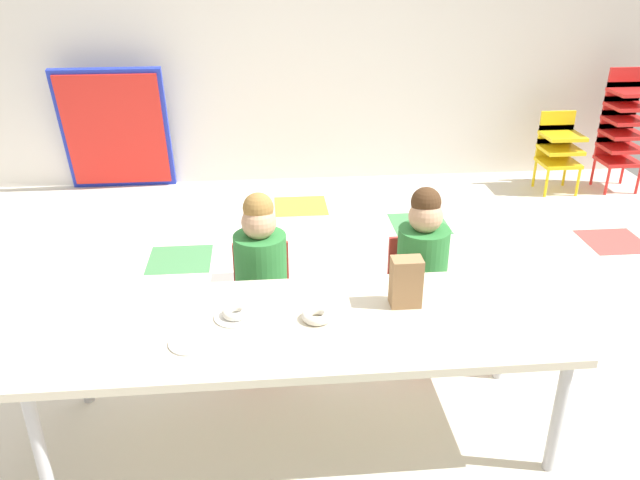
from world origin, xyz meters
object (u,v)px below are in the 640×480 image
(craft_table, at_px, (301,330))
(seated_child_middle_seat, at_px, (422,256))
(kid_chair_yellow_stack, at_px, (559,146))
(donut_powdered_on_plate, at_px, (236,312))
(paper_plate_center_table, at_px, (192,342))
(paper_plate_near_edge, at_px, (236,317))
(seated_child_near_camera, at_px, (261,263))
(folded_activity_table, at_px, (115,130))
(paper_bag_brown, at_px, (406,282))
(kid_chair_red_stack, at_px, (623,124))
(donut_powdered_loose, at_px, (317,316))

(craft_table, height_order, seated_child_middle_seat, seated_child_middle_seat)
(kid_chair_yellow_stack, relative_size, donut_powdered_on_plate, 6.05)
(paper_plate_center_table, bearing_deg, paper_plate_near_edge, 46.03)
(kid_chair_yellow_stack, bearing_deg, craft_table, -130.01)
(seated_child_near_camera, relative_size, folded_activity_table, 0.84)
(seated_child_near_camera, bearing_deg, paper_bag_brown, -39.30)
(paper_bag_brown, height_order, donut_powdered_on_plate, paper_bag_brown)
(craft_table, height_order, donut_powdered_on_plate, donut_powdered_on_plate)
(seated_child_middle_seat, relative_size, paper_bag_brown, 4.17)
(seated_child_middle_seat, distance_m, kid_chair_red_stack, 3.24)
(paper_plate_near_edge, bearing_deg, kid_chair_yellow_stack, 46.42)
(seated_child_near_camera, xyz_separation_m, donut_powdered_on_plate, (-0.11, -0.54, 0.06))
(seated_child_middle_seat, xyz_separation_m, donut_powdered_loose, (-0.59, -0.59, 0.05))
(seated_child_middle_seat, height_order, folded_activity_table, folded_activity_table)
(kid_chair_red_stack, bearing_deg, donut_powdered_loose, -135.22)
(seated_child_middle_seat, distance_m, donut_powdered_on_plate, 1.07)
(paper_bag_brown, relative_size, donut_powdered_loose, 1.72)
(folded_activity_table, bearing_deg, paper_bag_brown, -59.62)
(folded_activity_table, relative_size, donut_powdered_loose, 8.47)
(donut_powdered_loose, bearing_deg, paper_bag_brown, 12.70)
(kid_chair_red_stack, relative_size, donut_powdered_on_plate, 9.25)
(craft_table, bearing_deg, paper_bag_brown, 11.94)
(donut_powdered_on_plate, height_order, donut_powdered_loose, donut_powdered_on_plate)
(craft_table, xyz_separation_m, seated_child_near_camera, (-0.16, 0.60, 0.01))
(seated_child_middle_seat, xyz_separation_m, paper_plate_near_edge, (-0.92, -0.54, 0.03))
(paper_plate_near_edge, distance_m, donut_powdered_loose, 0.34)
(kid_chair_red_stack, relative_size, folded_activity_table, 0.96)
(seated_child_middle_seat, bearing_deg, donut_powdered_on_plate, -149.50)
(kid_chair_red_stack, height_order, donut_powdered_on_plate, kid_chair_red_stack)
(kid_chair_yellow_stack, relative_size, paper_plate_near_edge, 3.78)
(paper_bag_brown, bearing_deg, seated_child_middle_seat, 68.29)
(seated_child_near_camera, distance_m, paper_plate_center_table, 0.77)
(paper_plate_center_table, bearing_deg, kid_chair_yellow_stack, 46.40)
(seated_child_middle_seat, relative_size, kid_chair_red_stack, 0.88)
(donut_powdered_on_plate, bearing_deg, seated_child_middle_seat, 30.50)
(kid_chair_yellow_stack, distance_m, kid_chair_red_stack, 0.57)
(paper_bag_brown, height_order, donut_powdered_loose, paper_bag_brown)
(seated_child_near_camera, relative_size, paper_plate_center_table, 5.10)
(kid_chair_yellow_stack, distance_m, folded_activity_table, 3.81)
(paper_plate_center_table, bearing_deg, kid_chair_red_stack, 41.42)
(donut_powdered_on_plate, bearing_deg, craft_table, -11.86)
(seated_child_near_camera, relative_size, seated_child_middle_seat, 1.00)
(seated_child_near_camera, height_order, kid_chair_yellow_stack, seated_child_near_camera)
(seated_child_middle_seat, distance_m, paper_plate_near_edge, 1.07)
(seated_child_near_camera, height_order, paper_plate_center_table, seated_child_near_camera)
(paper_bag_brown, height_order, paper_plate_near_edge, paper_bag_brown)
(kid_chair_yellow_stack, height_order, donut_powdered_loose, kid_chair_yellow_stack)
(paper_plate_near_edge, bearing_deg, seated_child_middle_seat, 30.50)
(seated_child_near_camera, bearing_deg, kid_chair_yellow_stack, 41.45)
(folded_activity_table, distance_m, donut_powdered_loose, 3.52)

